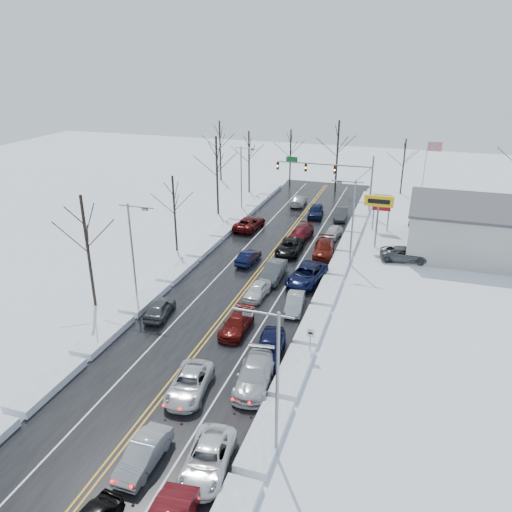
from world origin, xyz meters
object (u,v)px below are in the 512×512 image
(traffic_signal_mast, at_px, (334,172))
(oncoming_car_0, at_px, (248,263))
(flagpole, at_px, (425,172))
(dealership_building, at_px, (506,232))
(tires_plus_sign, at_px, (379,205))

(traffic_signal_mast, xyz_separation_m, oncoming_car_0, (-5.15, -20.92, -5.48))
(oncoming_car_0, bearing_deg, flagpole, -121.69)
(flagpole, distance_m, dealership_building, 15.24)
(tires_plus_sign, xyz_separation_m, oncoming_car_0, (-12.20, -8.93, -4.99))
(tires_plus_sign, bearing_deg, traffic_signal_mast, 120.46)
(dealership_building, bearing_deg, tires_plus_sign, -171.53)
(tires_plus_sign, distance_m, oncoming_car_0, 15.92)
(traffic_signal_mast, xyz_separation_m, flagpole, (11.72, 2.01, 0.45))
(traffic_signal_mast, bearing_deg, oncoming_car_0, -103.82)
(oncoming_car_0, bearing_deg, dealership_building, -152.28)
(dealership_building, bearing_deg, flagpole, 126.27)
(traffic_signal_mast, distance_m, oncoming_car_0, 22.23)
(traffic_signal_mast, height_order, dealership_building, traffic_signal_mast)
(traffic_signal_mast, xyz_separation_m, dealership_building, (20.53, -9.99, -2.82))
(flagpole, relative_size, oncoming_car_0, 2.46)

